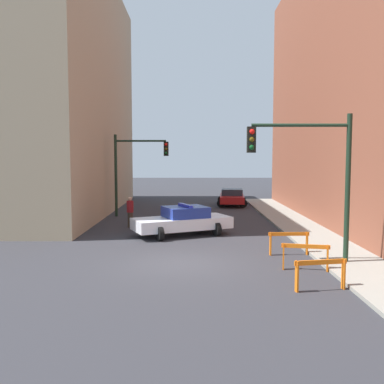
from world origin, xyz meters
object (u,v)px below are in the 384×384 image
Objects in this scene: traffic_light_near at (316,165)px; traffic_light_far at (134,163)px; barrier_mid at (307,253)px; parked_car_near at (233,197)px; barrier_back at (290,239)px; pedestrian_crossing at (131,211)px; police_car at (184,221)px; barrier_front at (322,270)px.

traffic_light_near is 1.00× the size of traffic_light_far.
parked_car_near is at bearing 92.16° from barrier_mid.
pedestrian_crossing is at bearing 137.56° from barrier_back.
traffic_light_far reaches higher than barrier_back.
barrier_front is (4.13, -8.57, -0.11)m from police_car.
parked_car_near is at bearing 40.97° from traffic_light_far.
traffic_light_near reaches higher than pedestrian_crossing.
pedestrian_crossing reaches higher than barrier_mid.
police_car reaches higher than barrier_mid.
barrier_mid is at bearing -88.82° from barrier_back.
barrier_front is 4.41m from barrier_back.
barrier_front is at bearing -91.14° from barrier_back.
barrier_back is (7.51, -10.70, -2.78)m from traffic_light_far.
traffic_light_near is 3.31m from barrier_back.
traffic_light_near is 7.89m from police_car.
police_car is 3.04× the size of pedestrian_crossing.
barrier_front is at bearing 163.28° from pedestrian_crossing.
traffic_light_far is at bearing 116.16° from barrier_front.
parked_car_near is at bearing -81.98° from pedestrian_crossing.
barrier_back is (-0.52, 1.49, -2.91)m from traffic_light_near.
barrier_front is at bearing -178.64° from police_car.
traffic_light_near is at bearing 174.20° from pedestrian_crossing.
barrier_back is (0.67, -16.65, -0.06)m from parked_car_near.
traffic_light_far is 1.17× the size of parked_car_near.
pedestrian_crossing is at bearing -84.66° from traffic_light_far.
police_car reaches higher than barrier_back.
barrier_mid is at bearing 86.43° from barrier_front.
traffic_light_far is at bearing 2.36° from police_car.
police_car is at bearing 123.58° from barrier_mid.
parked_car_near is 2.67× the size of pedestrian_crossing.
barrier_front is 0.99× the size of barrier_back.
pedestrian_crossing reaches higher than police_car.
police_car is 3.19× the size of barrier_front.
pedestrian_crossing is (0.39, -4.19, -2.54)m from traffic_light_far.
traffic_light_far is at bearing 125.07° from barrier_back.
traffic_light_near reaches higher than parked_car_near.
traffic_light_near is at bearing 58.65° from barrier_mid.
traffic_light_near is at bearing -70.74° from barrier_back.
barrier_mid is at bearing -121.35° from traffic_light_near.
traffic_light_near is 1.17× the size of parked_car_near.
barrier_mid is (4.26, -6.42, -0.11)m from police_car.
traffic_light_far is 3.29× the size of barrier_front.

